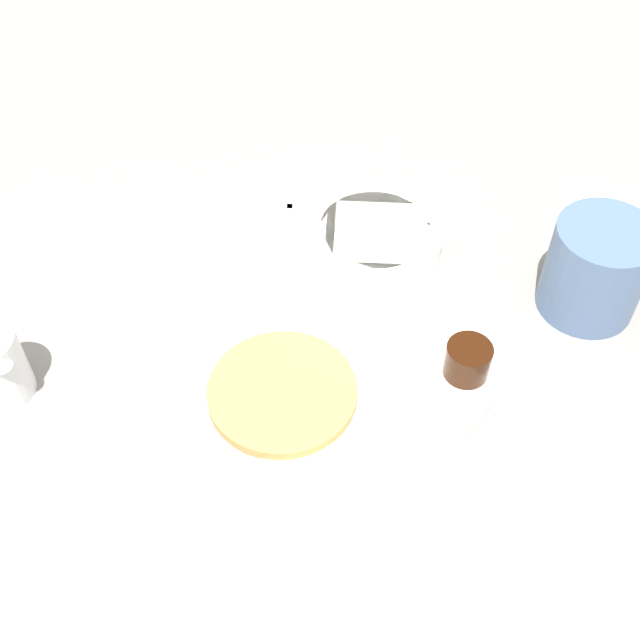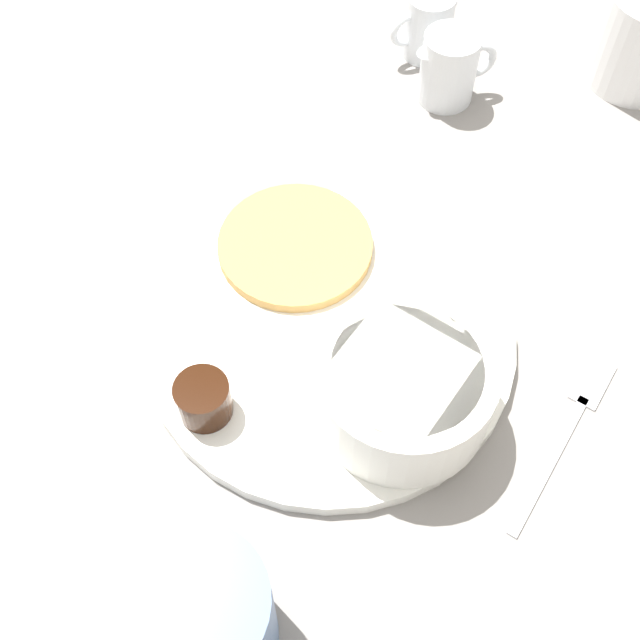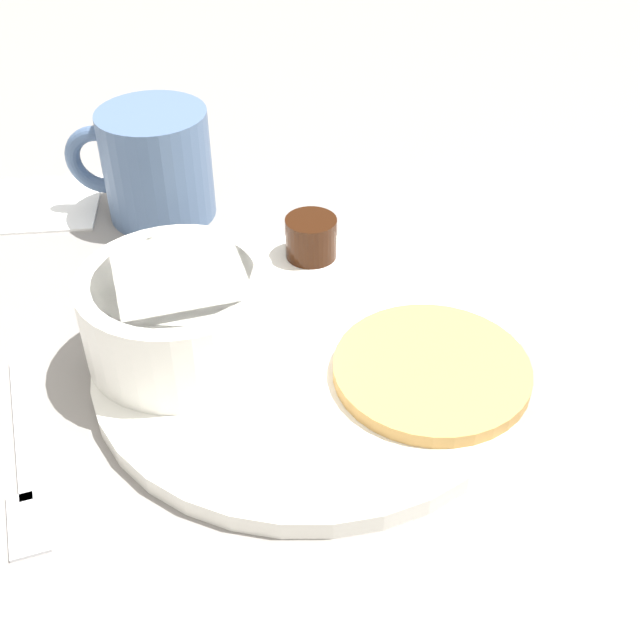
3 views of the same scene
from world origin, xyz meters
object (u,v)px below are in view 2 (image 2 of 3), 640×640
at_px(creamer_pitcher_near, 449,67).
at_px(fork, 572,421).
at_px(creamer_pitcher_far, 428,25).
at_px(coffee_mug, 200,626).
at_px(plate, 329,334).
at_px(bowl, 404,386).

xyz_separation_m(creamer_pitcher_near, fork, (-0.31, 0.12, -0.03)).
relative_size(creamer_pitcher_near, creamer_pitcher_far, 1.08).
distance_m(coffee_mug, fork, 0.28).
bearing_deg(creamer_pitcher_far, coffee_mug, 130.61).
bearing_deg(creamer_pitcher_far, creamer_pitcher_near, 161.34).
distance_m(plate, creamer_pitcher_near, 0.28).
height_order(plate, creamer_pitcher_far, creamer_pitcher_far).
height_order(coffee_mug, creamer_pitcher_far, coffee_mug).
bearing_deg(bowl, creamer_pitcher_near, -42.55).
xyz_separation_m(coffee_mug, creamer_pitcher_near, (0.30, -0.40, -0.01)).
height_order(creamer_pitcher_near, creamer_pitcher_far, creamer_pitcher_near).
xyz_separation_m(bowl, coffee_mug, (-0.06, 0.18, 0.00)).
bearing_deg(creamer_pitcher_near, bowl, 137.45).
bearing_deg(fork, bowl, 55.34).
distance_m(coffee_mug, creamer_pitcher_near, 0.50).
height_order(plate, bowl, bowl).
bearing_deg(creamer_pitcher_far, fork, 158.73).
relative_size(plate, creamer_pitcher_far, 4.00).
bearing_deg(creamer_pitcher_near, plate, 125.44).
bearing_deg(bowl, creamer_pitcher_far, -38.83).
distance_m(bowl, creamer_pitcher_far, 0.38).
height_order(bowl, coffee_mug, coffee_mug).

